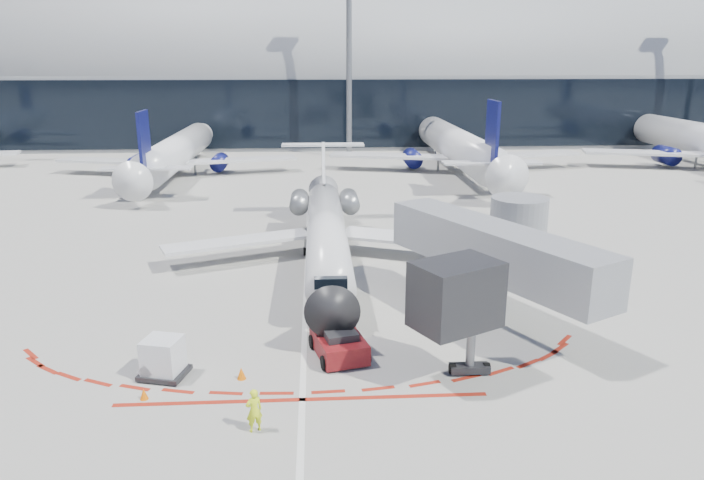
{
  "coord_description": "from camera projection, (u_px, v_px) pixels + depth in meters",
  "views": [
    {
      "loc": [
        0.64,
        -32.46,
        12.35
      ],
      "look_at": [
        2.58,
        0.57,
        2.68
      ],
      "focal_mm": 32.0,
      "sensor_mm": 36.0,
      "label": 1
    }
  ],
  "objects": [
    {
      "name": "bg_airliner_1",
      "position": [
        176.0,
        129.0,
        67.86
      ],
      "size": [
        30.35,
        32.14,
        9.82
      ],
      "primitive_type": null,
      "color": "silver",
      "rests_on": "ground"
    },
    {
      "name": "jet_bridge",
      "position": [
        500.0,
        251.0,
        31.35
      ],
      "size": [
        10.03,
        15.2,
        4.9
      ],
      "color": "gray",
      "rests_on": "ground"
    },
    {
      "name": "pushback_tug",
      "position": [
        339.0,
        344.0,
        26.83
      ],
      "size": [
        2.64,
        4.91,
        1.25
      ],
      "rotation": [
        0.0,
        0.0,
        0.24
      ],
      "color": "#5C0D11",
      "rests_on": "ground"
    },
    {
      "name": "safety_cone_left",
      "position": [
        144.0,
        394.0,
        23.49
      ],
      "size": [
        0.31,
        0.31,
        0.44
      ],
      "primitive_type": "cone",
      "color": "orange",
      "rests_on": "ground"
    },
    {
      "name": "uld_container",
      "position": [
        163.0,
        358.0,
        25.0
      ],
      "size": [
        2.07,
        1.88,
        1.65
      ],
      "rotation": [
        0.0,
        0.0,
        -0.25
      ],
      "color": "black",
      "rests_on": "ground"
    },
    {
      "name": "bg_airliner_2",
      "position": [
        457.0,
        121.0,
        70.24
      ],
      "size": [
        33.5,
        35.47,
        10.84
      ],
      "primitive_type": null,
      "color": "silver",
      "rests_on": "ground"
    },
    {
      "name": "safety_cone_right",
      "position": [
        241.0,
        373.0,
        24.97
      ],
      "size": [
        0.36,
        0.36,
        0.5
      ],
      "primitive_type": "cone",
      "color": "orange",
      "rests_on": "ground"
    },
    {
      "name": "terminal_building",
      "position": [
        310.0,
        84.0,
        94.39
      ],
      "size": [
        150.0,
        24.15,
        24.0
      ],
      "color": "gray",
      "rests_on": "ground"
    },
    {
      "name": "ramp_worker",
      "position": [
        254.0,
        410.0,
        21.34
      ],
      "size": [
        0.69,
        0.58,
        1.59
      ],
      "primitive_type": "imported",
      "rotation": [
        0.0,
        0.0,
        3.56
      ],
      "color": "#DEF81A",
      "rests_on": "ground"
    },
    {
      "name": "apron_stop_bar",
      "position": [
        302.0,
        400.0,
        23.51
      ],
      "size": [
        14.0,
        0.25,
        0.01
      ],
      "primitive_type": "cube",
      "color": "maroon",
      "rests_on": "ground"
    },
    {
      "name": "apron_centerline",
      "position": [
        306.0,
        278.0,
        36.44
      ],
      "size": [
        0.25,
        40.0,
        0.01
      ],
      "primitive_type": "cube",
      "color": "silver",
      "rests_on": "ground"
    },
    {
      "name": "light_mast_centre",
      "position": [
        349.0,
        56.0,
        77.29
      ],
      "size": [
        0.7,
        0.7,
        25.0
      ],
      "primitive_type": "cylinder",
      "color": "slate",
      "rests_on": "ground"
    },
    {
      "name": "regional_jet",
      "position": [
        326.0,
        228.0,
        38.96
      ],
      "size": [
        20.48,
        25.25,
        6.32
      ],
      "color": "silver",
      "rests_on": "ground"
    },
    {
      "name": "ground",
      "position": [
        306.0,
        290.0,
        34.53
      ],
      "size": [
        260.0,
        260.0,
        0.0
      ],
      "primitive_type": "plane",
      "color": "gray",
      "rests_on": "ground"
    }
  ]
}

